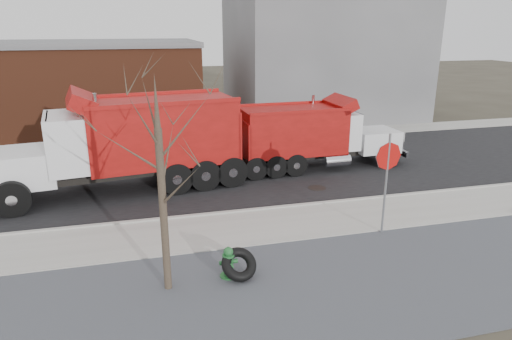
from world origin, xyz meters
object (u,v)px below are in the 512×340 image
object	(u,v)px
fire_hydrant	(229,264)
stop_sign	(387,168)
dump_truck_red_a	(312,133)
dump_truck_red_b	(129,140)
truck_tire	(239,264)

from	to	relation	value
fire_hydrant	stop_sign	xyz separation A→B (m)	(5.08, 1.34, 1.74)
dump_truck_red_a	dump_truck_red_b	distance (m)	7.85
dump_truck_red_a	stop_sign	bearing A→B (deg)	-94.40
truck_tire	dump_truck_red_a	distance (m)	9.92
truck_tire	stop_sign	distance (m)	5.34
fire_hydrant	truck_tire	xyz separation A→B (m)	(0.24, -0.13, 0.01)
truck_tire	stop_sign	world-z (taller)	stop_sign
stop_sign	dump_truck_red_b	world-z (taller)	dump_truck_red_b
fire_hydrant	dump_truck_red_b	bearing A→B (deg)	105.43
stop_sign	fire_hydrant	bearing A→B (deg)	-148.74
dump_truck_red_b	fire_hydrant	bearing A→B (deg)	99.99
dump_truck_red_a	dump_truck_red_b	bearing A→B (deg)	-174.83
truck_tire	dump_truck_red_a	xyz separation A→B (m)	(5.17, 8.39, 1.20)
stop_sign	dump_truck_red_a	xyz separation A→B (m)	(0.34, 6.91, -0.53)
fire_hydrant	stop_sign	distance (m)	5.53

